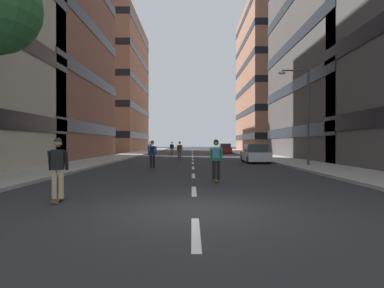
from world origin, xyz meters
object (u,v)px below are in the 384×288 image
object	(u,v)px
parked_car_near	(254,154)
skater_4	(215,158)
parked_car_mid	(224,149)
skater_5	(179,149)
streetlamp_right	(302,106)
skater_3	(171,148)
skater_1	(152,153)
skater_0	(57,166)
skater_2	(149,148)

from	to	relation	value
parked_car_near	skater_4	bearing A→B (deg)	-107.91
parked_car_mid	skater_5	xyz separation A→B (m)	(-6.41, -19.62, 0.32)
streetlamp_right	skater_3	world-z (taller)	streetlamp_right
parked_car_near	parked_car_mid	world-z (taller)	same
skater_1	skater_5	world-z (taller)	same
streetlamp_right	skater_1	world-z (taller)	streetlamp_right
skater_0	streetlamp_right	bearing A→B (deg)	48.66
skater_0	skater_5	distance (m)	22.12
streetlamp_right	parked_car_near	bearing A→B (deg)	116.09
skater_2	skater_5	distance (m)	10.90
parked_car_mid	skater_1	size ratio (longest dim) A/B	2.47
skater_5	skater_1	bearing A→B (deg)	-96.12
skater_1	skater_3	bearing A→B (deg)	90.57
skater_0	skater_3	distance (m)	32.94
skater_4	skater_3	bearing A→B (deg)	97.31
parked_car_near	skater_5	bearing A→B (deg)	145.17
skater_4	parked_car_mid	bearing A→B (deg)	83.53
streetlamp_right	skater_3	bearing A→B (deg)	116.80
parked_car_mid	skater_3	bearing A→B (deg)	-132.17
streetlamp_right	skater_3	distance (m)	22.77
parked_car_mid	skater_2	bearing A→B (deg)	-138.07
parked_car_near	streetlamp_right	bearing A→B (deg)	-63.91
skater_1	skater_4	bearing A→B (deg)	-60.58
skater_0	skater_3	bearing A→B (deg)	88.12
parked_car_mid	skater_1	distance (m)	31.95
skater_1	skater_2	distance (m)	21.65
parked_car_near	skater_2	world-z (taller)	skater_2
parked_car_mid	streetlamp_right	world-z (taller)	streetlamp_right
parked_car_near	skater_5	xyz separation A→B (m)	(-6.41, 4.46, 0.32)
skater_2	skater_3	distance (m)	2.96
skater_1	streetlamp_right	bearing A→B (deg)	12.57
parked_car_near	skater_1	size ratio (longest dim) A/B	2.47
skater_2	skater_3	world-z (taller)	same
streetlamp_right	skater_1	distance (m)	10.66
parked_car_mid	skater_5	size ratio (longest dim) A/B	2.47
parked_car_near	skater_0	size ratio (longest dim) A/B	2.47
skater_1	skater_3	world-z (taller)	same
skater_0	parked_car_mid	bearing A→B (deg)	77.87
parked_car_near	skater_4	distance (m)	13.68
parked_car_near	skater_5	world-z (taller)	skater_5
skater_5	parked_car_near	bearing A→B (deg)	-34.83
skater_1	skater_4	world-z (taller)	same
skater_1	skater_0	bearing A→B (deg)	-97.03
streetlamp_right	skater_5	world-z (taller)	streetlamp_right
parked_car_near	skater_4	xyz separation A→B (m)	(-4.21, -13.02, 0.32)
parked_car_mid	skater_0	world-z (taller)	skater_0
skater_0	skater_3	world-z (taller)	same
parked_car_near	skater_1	bearing A→B (deg)	-137.73
parked_car_mid	skater_4	world-z (taller)	skater_4
streetlamp_right	skater_4	size ratio (longest dim) A/B	3.65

